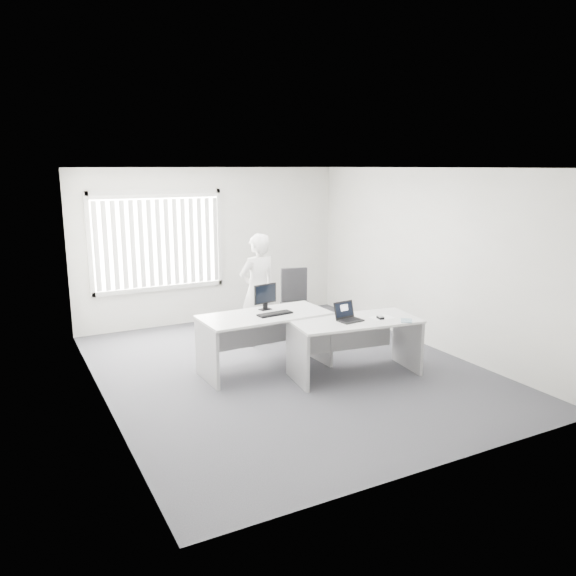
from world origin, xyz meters
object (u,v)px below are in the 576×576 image
desk_near (355,335)px  monitor (265,297)px  office_chair (296,313)px  laptop (351,312)px  desk_far (265,330)px  person (258,290)px

desk_near → monitor: (-0.89, 0.97, 0.43)m
office_chair → monitor: monitor is taller
desk_near → office_chair: (0.26, 2.16, -0.23)m
desk_near → laptop: 0.36m
desk_far → office_chair: bearing=46.4°
desk_far → monitor: 0.48m
desk_near → desk_far: size_ratio=1.00×
desk_far → laptop: size_ratio=5.69×
desk_near → person: bearing=115.2°
person → office_chair: bearing=-168.5°
desk_far → laptop: 1.23m
desk_far → office_chair: (1.27, 1.41, -0.24)m
person → laptop: 1.94m
desk_near → laptop: laptop is taller
office_chair → laptop: office_chair is taller
office_chair → laptop: size_ratio=3.46×
desk_far → person: person is taller
monitor → desk_near: bearing=-58.4°
office_chair → monitor: size_ratio=2.94×
office_chair → laptop: (-0.37, -2.19, 0.57)m
laptop → monitor: bearing=122.1°
desk_far → monitor: (0.11, 0.22, 0.41)m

